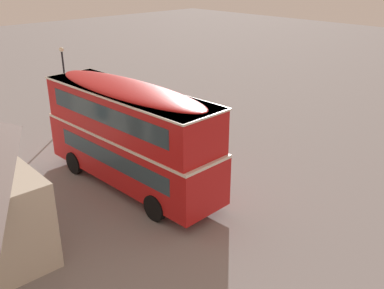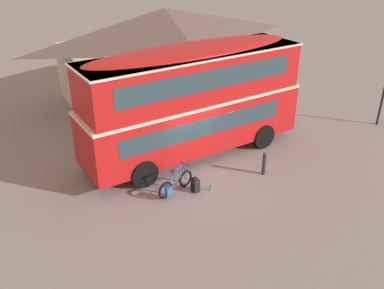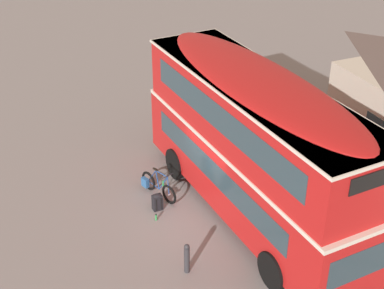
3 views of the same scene
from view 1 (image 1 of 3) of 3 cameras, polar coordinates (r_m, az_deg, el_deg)
name	(u,v)px [view 1 (image 1 of 3)]	position (r m, az deg, el deg)	size (l,w,h in m)	color
ground_plane	(164,181)	(20.55, -3.74, -4.86)	(120.00, 120.00, 0.00)	gray
double_decker_bus	(129,132)	(19.29, -8.27, 1.65)	(9.72, 2.83, 4.79)	black
touring_bicycle	(201,178)	(20.03, 1.18, -4.39)	(1.71, 0.77, 1.05)	black
backpack_on_ground	(195,172)	(20.69, 0.34, -3.66)	(0.30, 0.32, 0.59)	black
water_bottle_green_metal	(191,171)	(21.26, -0.11, -3.49)	(0.07, 0.07, 0.23)	green
street_lamp	(65,78)	(28.18, -16.44, 8.45)	(0.28, 0.28, 4.85)	black
kerb_bollard	(160,148)	(22.87, -4.28, -0.50)	(0.16, 0.16, 0.97)	#333338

